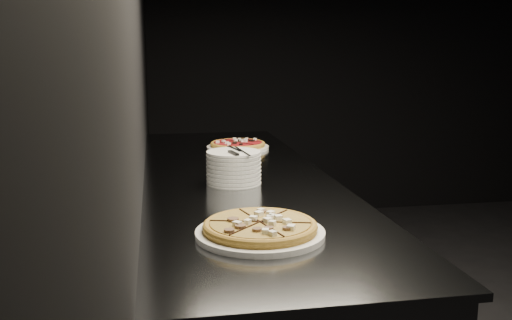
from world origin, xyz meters
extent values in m
cube|color=black|center=(-2.50, 0.00, 1.40)|extent=(0.02, 5.00, 2.80)
cube|color=black|center=(0.00, 2.50, 1.40)|extent=(5.00, 0.02, 2.80)
cube|color=slate|center=(-2.13, 0.00, 0.45)|extent=(0.70, 2.40, 0.90)
cube|color=slate|center=(-2.13, 0.00, 0.91)|extent=(0.74, 2.44, 0.02)
cylinder|color=white|center=(-2.18, -0.77, 0.93)|extent=(0.36, 0.36, 0.02)
cylinder|color=#B88F37|center=(-2.18, -0.77, 0.94)|extent=(0.38, 0.38, 0.01)
torus|color=#B88F37|center=(-2.18, -0.77, 0.95)|extent=(0.39, 0.39, 0.02)
cylinder|color=gold|center=(-2.18, -0.77, 0.96)|extent=(0.34, 0.34, 0.01)
cylinder|color=white|center=(-2.03, 0.62, 0.93)|extent=(0.32, 0.32, 0.01)
cylinder|color=#B88F37|center=(-2.03, 0.62, 0.94)|extent=(0.28, 0.28, 0.01)
torus|color=#B88F37|center=(-2.03, 0.62, 0.95)|extent=(0.29, 0.29, 0.02)
cylinder|color=maroon|center=(-2.03, 0.62, 0.95)|extent=(0.25, 0.25, 0.01)
cylinder|color=white|center=(-2.16, -0.13, 0.93)|extent=(0.21, 0.21, 0.02)
cylinder|color=white|center=(-2.16, -0.13, 0.94)|extent=(0.21, 0.21, 0.02)
cylinder|color=white|center=(-2.16, -0.13, 0.96)|extent=(0.21, 0.21, 0.02)
cylinder|color=white|center=(-2.16, -0.13, 0.97)|extent=(0.21, 0.21, 0.02)
cylinder|color=white|center=(-2.16, -0.13, 0.99)|extent=(0.21, 0.21, 0.02)
cylinder|color=white|center=(-2.16, -0.13, 1.00)|extent=(0.21, 0.21, 0.02)
cylinder|color=white|center=(-2.16, -0.13, 1.02)|extent=(0.21, 0.21, 0.02)
cylinder|color=white|center=(-2.16, -0.13, 1.04)|extent=(0.21, 0.21, 0.02)
cube|color=silver|center=(-2.15, -0.09, 1.04)|extent=(0.04, 0.13, 0.00)
cube|color=black|center=(-2.17, -0.19, 1.05)|extent=(0.03, 0.08, 0.01)
cube|color=silver|center=(-2.13, -0.14, 1.04)|extent=(0.03, 0.21, 0.00)
cylinder|color=white|center=(-2.08, 0.15, 0.96)|extent=(0.09, 0.09, 0.08)
cylinder|color=black|center=(-2.08, 0.15, 0.99)|extent=(0.07, 0.07, 0.01)
camera|label=1|loc=(-2.45, -2.23, 1.42)|focal=40.00mm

